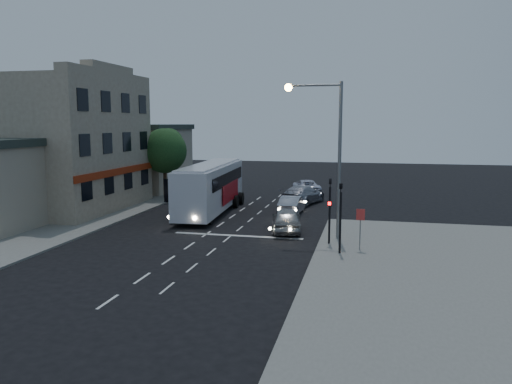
% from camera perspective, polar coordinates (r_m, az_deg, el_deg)
% --- Properties ---
extents(ground, '(120.00, 120.00, 0.00)m').
position_cam_1_polar(ground, '(29.16, -6.93, -5.65)').
color(ground, black).
extents(sidewalk_near, '(12.00, 24.00, 0.12)m').
position_cam_1_polar(sidewalk_near, '(23.90, 20.58, -9.03)').
color(sidewalk_near, slate).
rests_on(sidewalk_near, ground).
extents(sidewalk_far, '(12.00, 50.00, 0.12)m').
position_cam_1_polar(sidewalk_far, '(41.94, -20.12, -1.82)').
color(sidewalk_far, slate).
rests_on(sidewalk_far, ground).
extents(road_markings, '(8.00, 30.55, 0.01)m').
position_cam_1_polar(road_markings, '(31.85, -2.74, -4.43)').
color(road_markings, silver).
rests_on(road_markings, ground).
extents(tour_bus, '(3.32, 12.34, 3.75)m').
position_cam_1_polar(tour_bus, '(37.95, -5.19, 0.65)').
color(tour_bus, silver).
rests_on(tour_bus, ground).
extents(car_suv, '(2.50, 4.65, 1.50)m').
position_cam_1_polar(car_suv, '(31.46, 3.49, -3.20)').
color(car_suv, '#A2A2A2').
rests_on(car_suv, ground).
extents(car_sedan_a, '(1.53, 4.22, 1.38)m').
position_cam_1_polar(car_sedan_a, '(37.65, 4.10, -1.45)').
color(car_sedan_a, '#AEAEB9').
rests_on(car_sedan_a, ground).
extents(car_sedan_b, '(3.65, 5.83, 1.57)m').
position_cam_1_polar(car_sedan_b, '(42.21, 5.36, -0.30)').
color(car_sedan_b, '#9C9DA9').
rests_on(car_sedan_b, ground).
extents(car_sedan_c, '(3.51, 5.34, 1.36)m').
position_cam_1_polar(car_sedan_c, '(48.30, 5.76, 0.61)').
color(car_sedan_c, silver).
rests_on(car_sedan_c, ground).
extents(traffic_signal_main, '(0.25, 0.35, 4.10)m').
position_cam_1_polar(traffic_signal_main, '(27.87, 8.43, -1.24)').
color(traffic_signal_main, black).
rests_on(traffic_signal_main, sidewalk_near).
extents(traffic_signal_side, '(0.18, 0.15, 4.10)m').
position_cam_1_polar(traffic_signal_side, '(25.88, 9.64, -1.97)').
color(traffic_signal_side, black).
rests_on(traffic_signal_side, sidewalk_near).
extents(regulatory_sign, '(0.45, 0.12, 2.20)m').
position_cam_1_polar(regulatory_sign, '(26.95, 11.84, -3.42)').
color(regulatory_sign, slate).
rests_on(regulatory_sign, sidewalk_near).
extents(streetlight, '(3.32, 0.44, 9.00)m').
position_cam_1_polar(streetlight, '(28.98, 8.27, 5.70)').
color(streetlight, slate).
rests_on(streetlight, sidewalk_near).
extents(main_building, '(10.12, 12.00, 11.00)m').
position_cam_1_polar(main_building, '(41.95, -21.55, 5.12)').
color(main_building, '#A99E8A').
rests_on(main_building, sidewalk_far).
extents(low_building_north, '(9.40, 9.40, 6.50)m').
position_cam_1_polar(low_building_north, '(52.19, -13.62, 3.96)').
color(low_building_north, '#9D9484').
rests_on(low_building_north, sidewalk_far).
extents(street_tree, '(4.00, 4.00, 6.20)m').
position_cam_1_polar(street_tree, '(45.40, -10.44, 4.89)').
color(street_tree, black).
rests_on(street_tree, sidewalk_far).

